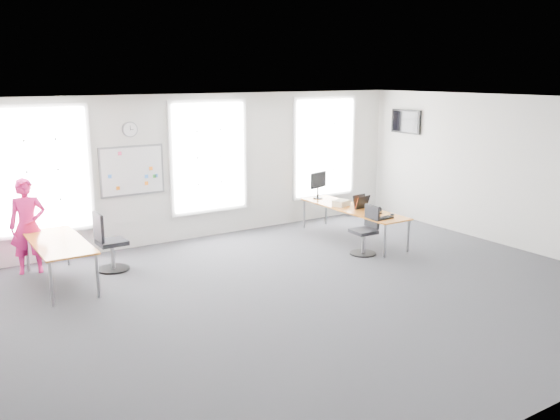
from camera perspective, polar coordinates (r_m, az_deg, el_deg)
floor at (r=9.40m, az=2.51°, el=-8.15°), size 10.00×10.00×0.00m
ceiling at (r=8.78m, az=2.71°, el=10.44°), size 10.00×10.00×0.00m
wall_back at (r=12.40m, az=-8.16°, el=4.09°), size 10.00×0.00×10.00m
wall_front at (r=6.27m, az=24.34°, el=-5.73°), size 10.00×0.00×10.00m
wall_right at (r=12.50m, az=21.70°, el=3.37°), size 0.00×10.00×10.00m
window_left at (r=11.44m, az=-21.92°, el=3.55°), size 1.60×0.06×2.20m
window_mid at (r=12.47m, az=-6.87°, el=5.10°), size 1.60×0.06×2.20m
window_right at (r=14.03m, az=4.27°, el=6.03°), size 1.60×0.06×2.20m
desk_right at (r=12.40m, az=7.02°, el=0.02°), size 0.73×2.76×0.67m
desk_left at (r=10.31m, az=-20.54°, el=-3.15°), size 0.80×2.00×0.73m
chair_right at (r=11.46m, az=8.25°, el=-2.21°), size 0.50×0.50×0.94m
chair_left at (r=10.79m, az=-16.18°, el=-3.28°), size 0.56×0.56×1.05m
person at (r=11.07m, az=-23.10°, el=-1.43°), size 0.68×0.52×1.66m
whiteboard at (r=11.87m, az=-14.04°, el=3.68°), size 1.20×0.03×0.90m
wall_clock at (r=11.77m, az=-14.25°, el=7.53°), size 0.30×0.04×0.30m
tv at (r=14.31m, az=12.02°, el=8.33°), size 0.06×0.90×0.55m
keyboard at (r=11.51m, az=9.85°, el=-0.81°), size 0.46×0.19×0.02m
mouse at (r=11.83m, az=10.73°, el=-0.42°), size 0.10×0.13×0.04m
lens_cap at (r=11.96m, az=9.67°, el=-0.32°), size 0.08×0.08×0.01m
headphones at (r=12.06m, az=9.31°, el=0.02°), size 0.18×0.10×0.10m
laptop_sleeve at (r=12.30m, az=7.81°, el=0.77°), size 0.36×0.23×0.29m
paper_stack at (r=12.54m, az=5.91°, el=0.67°), size 0.41×0.35×0.12m
monitor at (r=13.19m, az=3.71°, el=2.65°), size 0.52×0.22×0.60m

